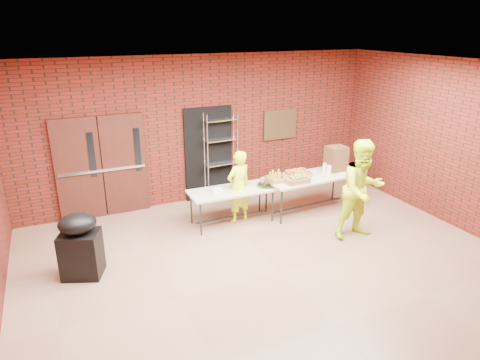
# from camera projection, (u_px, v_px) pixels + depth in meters

# --- Properties ---
(room) EXTENTS (8.08, 7.08, 3.28)m
(room) POSITION_uv_depth(u_px,v_px,m) (282.00, 180.00, 6.35)
(room) COLOR #8A614A
(room) RESTS_ON ground
(double_doors) EXTENTS (1.78, 0.12, 2.10)m
(double_doors) POSITION_uv_depth(u_px,v_px,m) (102.00, 167.00, 8.63)
(double_doors) COLOR #401912
(double_doors) RESTS_ON room
(dark_doorway) EXTENTS (1.10, 0.06, 2.10)m
(dark_doorway) POSITION_uv_depth(u_px,v_px,m) (209.00, 154.00, 9.54)
(dark_doorway) COLOR black
(dark_doorway) RESTS_ON room
(bronze_plaque) EXTENTS (0.85, 0.04, 0.70)m
(bronze_plaque) POSITION_uv_depth(u_px,v_px,m) (280.00, 125.00, 10.05)
(bronze_plaque) COLOR #3E2E18
(bronze_plaque) RESTS_ON room
(wire_rack) EXTENTS (0.74, 0.29, 1.99)m
(wire_rack) POSITION_uv_depth(u_px,v_px,m) (221.00, 157.00, 9.53)
(wire_rack) COLOR silver
(wire_rack) RESTS_ON room
(table_left) EXTENTS (1.72, 0.74, 0.70)m
(table_left) POSITION_uv_depth(u_px,v_px,m) (232.00, 193.00, 8.43)
(table_left) COLOR #C0B292
(table_left) RESTS_ON room
(table_right) EXTENTS (1.96, 0.90, 0.79)m
(table_right) POSITION_uv_depth(u_px,v_px,m) (310.00, 179.00, 8.93)
(table_right) COLOR #C0B292
(table_right) RESTS_ON room
(basket_bananas) EXTENTS (0.41, 0.32, 0.13)m
(basket_bananas) POSITION_uv_depth(u_px,v_px,m) (277.00, 179.00, 8.59)
(basket_bananas) COLOR #AA7444
(basket_bananas) RESTS_ON table_right
(basket_oranges) EXTENTS (0.46, 0.35, 0.14)m
(basket_oranges) POSITION_uv_depth(u_px,v_px,m) (298.00, 173.00, 8.89)
(basket_oranges) COLOR #AA7444
(basket_oranges) RESTS_ON table_right
(basket_apples) EXTENTS (0.46, 0.36, 0.14)m
(basket_apples) POSITION_uv_depth(u_px,v_px,m) (296.00, 179.00, 8.53)
(basket_apples) COLOR #AA7444
(basket_apples) RESTS_ON table_right
(muffin_tray) EXTENTS (0.40, 0.40, 0.10)m
(muffin_tray) POSITION_uv_depth(u_px,v_px,m) (267.00, 184.00, 8.61)
(muffin_tray) COLOR #134814
(muffin_tray) RESTS_ON table_left
(napkin_box) EXTENTS (0.19, 0.12, 0.06)m
(napkin_box) POSITION_uv_depth(u_px,v_px,m) (217.00, 190.00, 8.30)
(napkin_box) COLOR white
(napkin_box) RESTS_ON table_left
(coffee_dispenser) EXTENTS (0.40, 0.36, 0.53)m
(coffee_dispenser) POSITION_uv_depth(u_px,v_px,m) (336.00, 158.00, 9.19)
(coffee_dispenser) COLOR #55381D
(coffee_dispenser) RESTS_ON table_right
(cup_stack_front) EXTENTS (0.08, 0.08, 0.23)m
(cup_stack_front) POSITION_uv_depth(u_px,v_px,m) (328.00, 171.00, 8.86)
(cup_stack_front) COLOR white
(cup_stack_front) RESTS_ON table_right
(cup_stack_mid) EXTENTS (0.08, 0.08, 0.23)m
(cup_stack_mid) POSITION_uv_depth(u_px,v_px,m) (329.00, 171.00, 8.87)
(cup_stack_mid) COLOR white
(cup_stack_mid) RESTS_ON table_right
(cup_stack_back) EXTENTS (0.08, 0.08, 0.23)m
(cup_stack_back) POSITION_uv_depth(u_px,v_px,m) (324.00, 168.00, 9.02)
(cup_stack_back) COLOR white
(cup_stack_back) RESTS_ON table_right
(covered_grill) EXTENTS (0.72, 0.67, 1.06)m
(covered_grill) POSITION_uv_depth(u_px,v_px,m) (80.00, 245.00, 6.66)
(covered_grill) COLOR black
(covered_grill) RESTS_ON room
(volunteer_woman) EXTENTS (0.61, 0.48, 1.49)m
(volunteer_woman) POSITION_uv_depth(u_px,v_px,m) (239.00, 187.00, 8.45)
(volunteer_woman) COLOR #DCFA1B
(volunteer_woman) RESTS_ON room
(volunteer_man) EXTENTS (0.94, 0.75, 1.87)m
(volunteer_man) POSITION_uv_depth(u_px,v_px,m) (362.00, 190.00, 7.78)
(volunteer_man) COLOR #DCFA1B
(volunteer_man) RESTS_ON room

